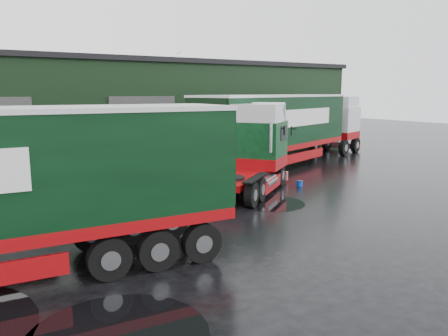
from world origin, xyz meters
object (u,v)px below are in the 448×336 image
(warehouse, at_px, (113,108))
(lorry_right, at_px, (276,131))
(hero_tractor, at_px, (245,149))
(tree_back_b, at_px, (163,97))
(wash_bucket, at_px, (300,183))

(warehouse, bearing_deg, lorry_right, -61.39)
(warehouse, height_order, hero_tractor, warehouse)
(hero_tractor, bearing_deg, warehouse, 145.72)
(hero_tractor, height_order, tree_back_b, tree_back_b)
(hero_tractor, height_order, wash_bucket, hero_tractor)
(wash_bucket, distance_m, tree_back_b, 26.21)
(warehouse, relative_size, hero_tractor, 5.35)
(lorry_right, height_order, wash_bucket, lorry_right)
(hero_tractor, xyz_separation_m, lorry_right, (5.05, 4.50, 0.19))
(tree_back_b, bearing_deg, warehouse, -128.66)
(warehouse, xyz_separation_m, wash_bucket, (3.86, -15.62, -3.03))
(warehouse, relative_size, lorry_right, 2.06)
(wash_bucket, bearing_deg, lorry_right, 65.13)
(warehouse, relative_size, tree_back_b, 4.32)
(warehouse, height_order, tree_back_b, tree_back_b)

